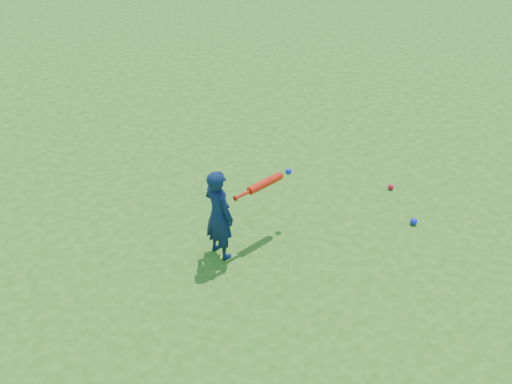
% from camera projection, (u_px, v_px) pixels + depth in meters
% --- Properties ---
extents(ground, '(80.00, 80.00, 0.00)m').
position_uv_depth(ground, '(166.00, 295.00, 5.59)').
color(ground, '#2B6919').
rests_on(ground, ground).
extents(child, '(0.32, 0.42, 1.05)m').
position_uv_depth(child, '(219.00, 215.00, 5.78)').
color(child, '#0D1C3F').
rests_on(child, ground).
extents(ground_ball_red, '(0.07, 0.07, 0.07)m').
position_uv_depth(ground_ball_red, '(391.00, 187.00, 7.02)').
color(ground_ball_red, red).
rests_on(ground_ball_red, ground).
extents(ground_ball_blue, '(0.08, 0.08, 0.08)m').
position_uv_depth(ground_ball_blue, '(414.00, 221.00, 6.46)').
color(ground_ball_blue, '#0D22E8').
rests_on(ground_ball_blue, ground).
extents(bat_swing, '(0.78, 0.19, 0.09)m').
position_uv_depth(bat_swing, '(267.00, 182.00, 5.99)').
color(bat_swing, red).
rests_on(bat_swing, ground).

